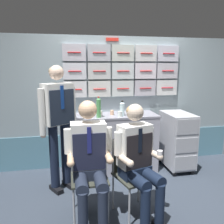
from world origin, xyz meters
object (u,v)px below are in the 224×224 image
Objects in this scene: crew_member_center at (139,157)px; service_trolley at (177,139)px; coffee_cup_spare at (112,112)px; crew_member_left at (89,156)px; folding_chair_center at (130,166)px; crew_member_standing at (59,118)px; folding_chair_left at (88,167)px; water_bottle_clear at (122,109)px.

service_trolley is at bearing 47.36° from crew_member_center.
crew_member_left is at bearing -112.18° from coffee_cup_spare.
coffee_cup_spare is at bearing 90.23° from folding_chair_center.
service_trolley is 12.46× the size of coffee_cup_spare.
crew_member_standing is 22.53× the size of coffee_cup_spare.
service_trolley is 1.08× the size of folding_chair_center.
crew_member_center is 1.25m from coffee_cup_spare.
crew_member_standing is at bearing -170.79° from service_trolley.
folding_chair_left is 0.51× the size of crew_member_standing.
folding_chair_center is 1.11m from water_bottle_clear.
water_bottle_clear is at bearing 60.19° from crew_member_left.
crew_member_left is at bearing -65.94° from crew_member_standing.
coffee_cup_spare is at bearing 149.05° from water_bottle_clear.
coffee_cup_spare reaches higher than service_trolley.
coffee_cup_spare is (0.47, 1.01, 0.43)m from folding_chair_left.
folding_chair_center is 3.69× the size of water_bottle_clear.
crew_member_left reaches higher than coffee_cup_spare.
water_bottle_clear reaches higher than coffee_cup_spare.
crew_member_center is at bearing -132.64° from service_trolley.
folding_chair_left is 0.26m from crew_member_left.
folding_chair_left is 0.65× the size of crew_member_left.
service_trolley is 0.73× the size of crew_member_center.
crew_member_standing is (-0.81, 0.64, 0.47)m from folding_chair_center.
service_trolley is 1.17m from coffee_cup_spare.
folding_chair_left is at bearing -60.28° from crew_member_standing.
service_trolley reaches higher than folding_chair_left.
water_bottle_clear is at bearing 81.96° from folding_chair_center.
crew_member_standing is 0.91m from coffee_cup_spare.
water_bottle_clear is at bearing 177.40° from service_trolley.
crew_member_center is (0.05, -0.15, 0.17)m from folding_chair_center.
water_bottle_clear reaches higher than folding_chair_center.
crew_member_standing is at bearing -151.83° from coffee_cup_spare.
coffee_cup_spare is (0.80, 0.43, -0.04)m from crew_member_standing.
service_trolley is at bearing 29.80° from folding_chair_left.
service_trolley reaches higher than folding_chair_center.
crew_member_left is 0.78× the size of crew_member_standing.
crew_member_center is 5.47× the size of water_bottle_clear.
crew_member_left reaches higher than folding_chair_center.
crew_member_standing is at bearing 137.04° from crew_member_center.
crew_member_center is 17.07× the size of coffee_cup_spare.
crew_member_standing reaches higher than coffee_cup_spare.
service_trolley is at bearing 41.72° from folding_chair_center.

